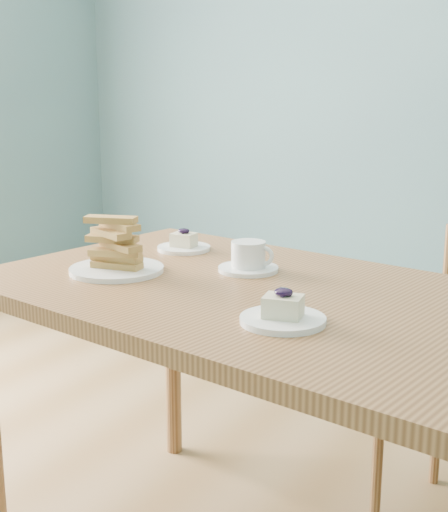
% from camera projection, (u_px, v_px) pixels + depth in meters
% --- Properties ---
extents(room, '(5.01, 5.01, 2.71)m').
position_uv_depth(room, '(197.00, 45.00, 1.74)').
color(room, olive).
rests_on(room, ground).
extents(dining_table, '(1.56, 1.03, 0.78)m').
position_uv_depth(dining_table, '(273.00, 324.00, 1.68)').
color(dining_table, olive).
rests_on(dining_table, ground).
extents(cheesecake_plate_near, '(0.18, 0.18, 0.07)m').
position_uv_depth(cheesecake_plate_near, '(283.00, 314.00, 1.44)').
color(cheesecake_plate_near, white).
rests_on(cheesecake_plate_near, dining_table).
extents(cheesecake_plate_far, '(0.16, 0.16, 0.07)m').
position_uv_depth(cheesecake_plate_far, '(184.00, 245.00, 2.09)').
color(cheesecake_plate_far, white).
rests_on(cheesecake_plate_far, dining_table).
extents(coffee_cup, '(0.16, 0.16, 0.08)m').
position_uv_depth(coffee_cup, '(249.00, 259.00, 1.85)').
color(coffee_cup, white).
rests_on(coffee_cup, dining_table).
extents(biscotti_plate, '(0.24, 0.24, 0.15)m').
position_uv_depth(biscotti_plate, '(116.00, 253.00, 1.83)').
color(biscotti_plate, white).
rests_on(biscotti_plate, dining_table).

